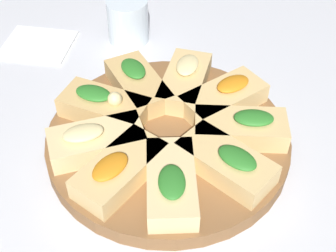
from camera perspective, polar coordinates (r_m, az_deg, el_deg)
The scene contains 13 objects.
ground_plane at distance 0.68m, azimuth 0.00°, elevation -2.42°, with size 3.00×3.00×0.00m, color silver.
serving_board at distance 0.67m, azimuth 0.00°, elevation -1.70°, with size 0.35×0.35×0.02m, color brown.
focaccia_slice_0 at distance 0.72m, azimuth -3.71°, elevation 5.14°, with size 0.13×0.13×0.04m.
focaccia_slice_1 at distance 0.69m, azimuth -7.82°, elevation 2.46°, with size 0.13×0.07×0.05m.
focaccia_slice_2 at distance 0.64m, azimuth -8.80°, elevation -1.80°, with size 0.14×0.12×0.04m.
focaccia_slice_3 at distance 0.60m, azimuth -5.95°, elevation -5.32°, with size 0.10×0.14×0.04m.
focaccia_slice_4 at distance 0.58m, azimuth 0.40°, elevation -6.91°, with size 0.10×0.14×0.04m.
focaccia_slice_5 at distance 0.61m, azimuth 7.15°, elevation -4.41°, with size 0.14×0.10×0.04m.
focaccia_slice_6 at distance 0.66m, azimuth 8.95°, elevation -0.21°, with size 0.14×0.09×0.04m.
focaccia_slice_7 at distance 0.70m, azimuth 6.87°, elevation 3.45°, with size 0.12×0.14×0.04m.
focaccia_slice_8 at distance 0.73m, azimuth 2.08°, elevation 5.53°, with size 0.07×0.13×0.04m.
water_glass at distance 0.87m, azimuth -4.91°, elevation 12.68°, with size 0.07×0.07×0.08m, color silver.
napkin_stack at distance 0.91m, azimuth -15.59°, elevation 9.67°, with size 0.12×0.10×0.01m, color white.
Camera 1 is at (-0.16, 0.44, 0.50)m, focal length 50.00 mm.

